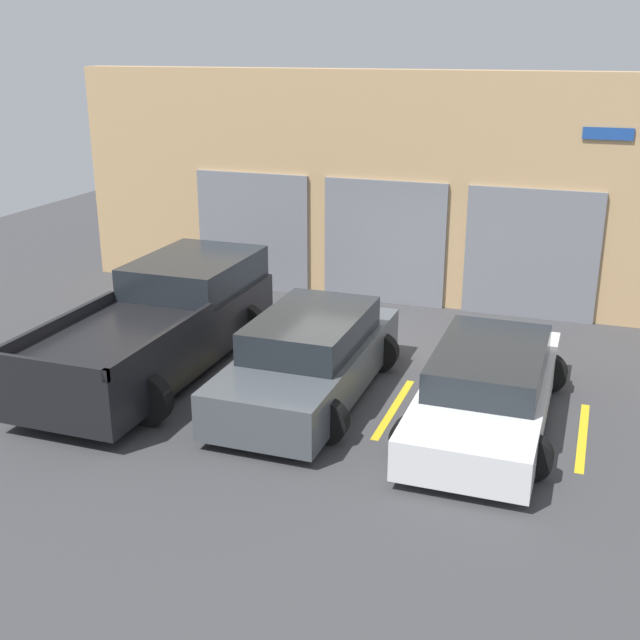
# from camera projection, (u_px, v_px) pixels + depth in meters

# --- Properties ---
(ground_plane) EXTENTS (28.00, 28.00, 0.00)m
(ground_plane) POSITION_uv_depth(u_px,v_px,m) (350.00, 350.00, 14.48)
(ground_plane) COLOR #3D3D3F
(shophouse_building) EXTENTS (14.47, 0.68, 4.76)m
(shophouse_building) POSITION_uv_depth(u_px,v_px,m) (398.00, 191.00, 16.64)
(shophouse_building) COLOR tan
(shophouse_building) RESTS_ON ground
(pickup_truck) EXTENTS (2.52, 5.50, 1.64)m
(pickup_truck) POSITION_uv_depth(u_px,v_px,m) (162.00, 324.00, 13.47)
(pickup_truck) COLOR black
(pickup_truck) RESTS_ON ground
(sedan_white) EXTENTS (2.11, 4.68, 1.13)m
(sedan_white) POSITION_uv_depth(u_px,v_px,m) (488.00, 387.00, 11.59)
(sedan_white) COLOR white
(sedan_white) RESTS_ON ground
(sedan_side) EXTENTS (2.14, 4.45, 1.32)m
(sedan_side) POSITION_uv_depth(u_px,v_px,m) (310.00, 358.00, 12.43)
(sedan_side) COLOR #474C51
(sedan_side) RESTS_ON ground
(parking_stripe_far_left) EXTENTS (0.12, 2.20, 0.01)m
(parking_stripe_far_left) POSITION_uv_depth(u_px,v_px,m) (87.00, 362.00, 13.91)
(parking_stripe_far_left) COLOR gold
(parking_stripe_far_left) RESTS_ON ground
(parking_stripe_left) EXTENTS (0.12, 2.20, 0.01)m
(parking_stripe_left) POSITION_uv_depth(u_px,v_px,m) (230.00, 384.00, 13.04)
(parking_stripe_left) COLOR gold
(parking_stripe_left) RESTS_ON ground
(parking_stripe_centre) EXTENTS (0.12, 2.20, 0.01)m
(parking_stripe_centre) POSITION_uv_depth(u_px,v_px,m) (394.00, 408.00, 12.17)
(parking_stripe_centre) COLOR gold
(parking_stripe_centre) RESTS_ON ground
(parking_stripe_right) EXTENTS (0.12, 2.20, 0.01)m
(parking_stripe_right) POSITION_uv_depth(u_px,v_px,m) (583.00, 436.00, 11.31)
(parking_stripe_right) COLOR gold
(parking_stripe_right) RESTS_ON ground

